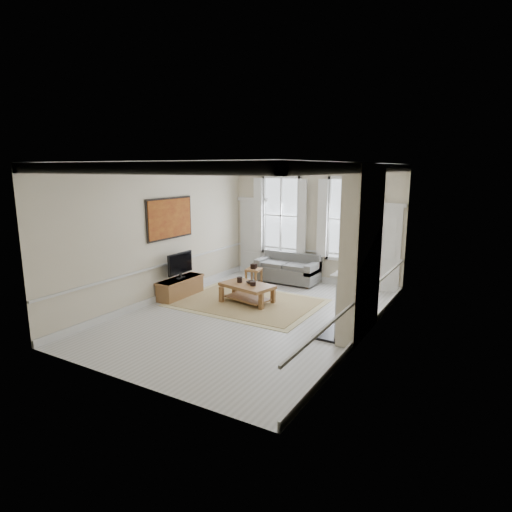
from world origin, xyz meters
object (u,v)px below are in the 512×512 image
Objects in this scene: side_table at (254,272)px; tv_stand at (180,288)px; coffee_table at (247,287)px; sofa at (288,270)px.

tv_stand reaches higher than side_table.
coffee_table is 1.03× the size of tv_stand.
tv_stand is (-1.78, -2.76, -0.11)m from sofa.
tv_stand is (-1.78, -0.43, -0.16)m from coffee_table.
sofa is at bearing 51.11° from side_table.
side_table is at bearing 126.43° from coffee_table.
coffee_table is at bearing 13.44° from tv_stand.
tv_stand is at bearing -154.97° from coffee_table.
tv_stand is at bearing -122.70° from sofa.
coffee_table is at bearing -65.17° from side_table.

